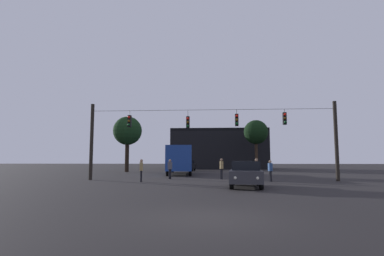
{
  "coord_description": "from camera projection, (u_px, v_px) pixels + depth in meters",
  "views": [
    {
      "loc": [
        0.15,
        -8.62,
        1.62
      ],
      "look_at": [
        -1.81,
        20.54,
        4.63
      ],
      "focal_mm": 28.66,
      "sensor_mm": 36.0,
      "label": 1
    }
  ],
  "objects": [
    {
      "name": "city_bus",
      "position": [
        180.0,
        157.0,
        34.35
      ],
      "size": [
        3.27,
        11.15,
        3.0
      ],
      "color": "navy",
      "rests_on": "ground"
    },
    {
      "name": "car_near_right",
      "position": [
        246.0,
        173.0,
        18.05
      ],
      "size": [
        2.2,
        4.46,
        1.52
      ],
      "color": "#2D2D33",
      "rests_on": "ground"
    },
    {
      "name": "tree_behind_building",
      "position": [
        128.0,
        131.0,
        40.53
      ],
      "size": [
        3.77,
        3.77,
        7.3
      ],
      "color": "black",
      "rests_on": "ground"
    },
    {
      "name": "pedestrian_crossing_left",
      "position": [
        270.0,
        170.0,
        22.49
      ],
      "size": [
        0.29,
        0.39,
        1.56
      ],
      "color": "black",
      "rests_on": "ground"
    },
    {
      "name": "ground_plane",
      "position": [
        211.0,
        175.0,
        32.72
      ],
      "size": [
        168.0,
        168.0,
        0.0
      ],
      "primitive_type": "plane",
      "color": "black",
      "rests_on": "ground"
    },
    {
      "name": "pedestrian_near_bus",
      "position": [
        141.0,
        169.0,
        22.21
      ],
      "size": [
        0.32,
        0.4,
        1.64
      ],
      "color": "black",
      "rests_on": "ground"
    },
    {
      "name": "car_far_left",
      "position": [
        188.0,
        165.0,
        43.63
      ],
      "size": [
        2.07,
        4.43,
        1.52
      ],
      "color": "black",
      "rests_on": "ground"
    },
    {
      "name": "tree_left_silhouette",
      "position": [
        256.0,
        133.0,
        45.96
      ],
      "size": [
        3.63,
        3.63,
        7.53
      ],
      "color": "#2D2116",
      "rests_on": "ground"
    },
    {
      "name": "corner_building",
      "position": [
        219.0,
        149.0,
        55.49
      ],
      "size": [
        16.54,
        9.59,
        6.9
      ],
      "color": "black",
      "rests_on": "ground"
    },
    {
      "name": "pedestrian_crossing_center",
      "position": [
        170.0,
        168.0,
        25.66
      ],
      "size": [
        0.36,
        0.42,
        1.63
      ],
      "color": "black",
      "rests_on": "ground"
    },
    {
      "name": "pedestrian_crossing_right",
      "position": [
        257.0,
        168.0,
        23.85
      ],
      "size": [
        0.24,
        0.36,
        1.7
      ],
      "color": "black",
      "rests_on": "ground"
    },
    {
      "name": "overhead_signal_span",
      "position": [
        210.0,
        135.0,
        24.0
      ],
      "size": [
        19.41,
        0.44,
        6.1
      ],
      "color": "black",
      "rests_on": "ground"
    },
    {
      "name": "pedestrian_trailing",
      "position": [
        221.0,
        167.0,
        25.3
      ],
      "size": [
        0.32,
        0.41,
        1.71
      ],
      "color": "black",
      "rests_on": "ground"
    },
    {
      "name": "pedestrian_far_side",
      "position": [
        246.0,
        170.0,
        22.26
      ],
      "size": [
        0.27,
        0.38,
        1.51
      ],
      "color": "black",
      "rests_on": "ground"
    }
  ]
}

